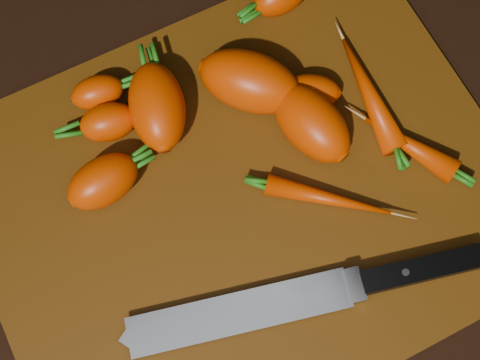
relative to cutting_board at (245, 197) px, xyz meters
name	(u,v)px	position (x,y,z in m)	size (l,w,h in m)	color
ground	(245,200)	(0.00, 0.00, -0.01)	(2.00, 2.00, 0.01)	black
cutting_board	(245,197)	(0.00, 0.00, 0.00)	(0.50, 0.40, 0.01)	#62360A
carrot_0	(103,181)	(-0.11, 0.06, 0.03)	(0.07, 0.04, 0.04)	#D63800
carrot_1	(108,122)	(-0.09, 0.12, 0.02)	(0.05, 0.04, 0.04)	#D63800
carrot_2	(250,82)	(0.05, 0.09, 0.04)	(0.10, 0.06, 0.06)	#D63800
carrot_3	(311,123)	(0.08, 0.03, 0.03)	(0.09, 0.05, 0.05)	#D63800
carrot_5	(98,92)	(-0.08, 0.15, 0.02)	(0.05, 0.03, 0.03)	#D63800
carrot_6	(309,92)	(0.10, 0.06, 0.02)	(0.06, 0.04, 0.04)	#D63800
carrot_7	(369,93)	(0.15, 0.03, 0.02)	(0.13, 0.03, 0.03)	#D63800
carrot_8	(328,198)	(0.07, -0.04, 0.02)	(0.12, 0.02, 0.02)	#D63800
carrot_9	(409,145)	(0.16, -0.03, 0.02)	(0.10, 0.03, 0.03)	#D63800
carrot_10	(157,107)	(-0.04, 0.11, 0.03)	(0.09, 0.05, 0.05)	#D63800
knife	(261,307)	(-0.04, -0.10, 0.01)	(0.33, 0.11, 0.02)	gray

